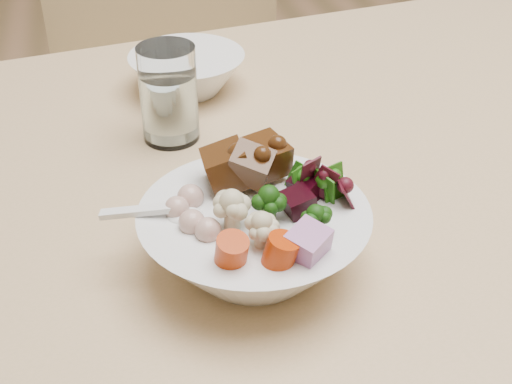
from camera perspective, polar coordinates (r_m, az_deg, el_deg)
dining_table at (r=0.81m, az=9.27°, el=-1.52°), size 1.57×1.03×0.68m
chair_far at (r=1.34m, az=-7.19°, el=10.53°), size 0.49×0.49×0.97m
food_bowl at (r=0.59m, az=-0.03°, el=-3.37°), size 0.19×0.19×0.10m
soup_spoon at (r=0.58m, az=-6.68°, el=-1.88°), size 0.09×0.04×0.02m
water_glass at (r=0.78m, az=-6.98°, el=7.50°), size 0.06×0.06×0.11m
side_bowl at (r=0.89m, az=-5.51°, el=9.47°), size 0.14×0.14×0.05m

